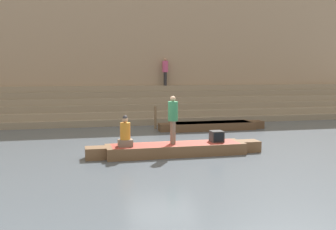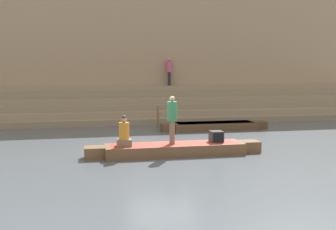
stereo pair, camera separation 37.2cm
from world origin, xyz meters
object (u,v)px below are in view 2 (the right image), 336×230
at_px(rowboat_main, 175,149).
at_px(mooring_post, 158,117).
at_px(tv_set, 216,136).
at_px(person_on_steps, 169,70).
at_px(person_standing, 172,116).
at_px(person_rowing, 124,134).
at_px(moored_boat_shore, 215,126).

distance_m(rowboat_main, mooring_post, 6.64).
bearing_deg(tv_set, person_on_steps, 86.48).
distance_m(rowboat_main, person_standing, 1.17).
xyz_separation_m(person_standing, tv_set, (1.66, 0.04, -0.78)).
xyz_separation_m(person_standing, mooring_post, (0.73, 6.59, -0.79)).
relative_size(person_rowing, moored_boat_shore, 0.19).
height_order(person_standing, person_rowing, person_standing).
distance_m(rowboat_main, moored_boat_shore, 6.49).
relative_size(person_standing, mooring_post, 1.46).
bearing_deg(person_rowing, rowboat_main, 0.93).
bearing_deg(rowboat_main, tv_set, 0.08).
xyz_separation_m(rowboat_main, person_standing, (-0.11, 0.01, 1.16)).
bearing_deg(person_standing, moored_boat_shore, 69.53).
bearing_deg(person_rowing, moored_boat_shore, 45.79).
distance_m(tv_set, person_on_steps, 11.56).
bearing_deg(tv_set, person_standing, -178.47).
distance_m(tv_set, mooring_post, 6.61).
height_order(tv_set, mooring_post, mooring_post).
relative_size(tv_set, person_on_steps, 0.27).
bearing_deg(moored_boat_shore, rowboat_main, -122.01).
bearing_deg(person_on_steps, moored_boat_shore, 1.34).
distance_m(person_standing, tv_set, 1.83).
relative_size(person_rowing, tv_set, 2.26).
distance_m(person_rowing, moored_boat_shore, 7.67).
distance_m(person_rowing, person_on_steps, 12.31).
bearing_deg(rowboat_main, person_on_steps, 76.95).
bearing_deg(mooring_post, moored_boat_shore, -20.89).
xyz_separation_m(moored_boat_shore, person_on_steps, (-1.12, 5.77, 2.89)).
height_order(person_rowing, person_on_steps, person_on_steps).
height_order(rowboat_main, person_standing, person_standing).
bearing_deg(person_rowing, person_standing, 1.34).
bearing_deg(person_rowing, tv_set, 0.62).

